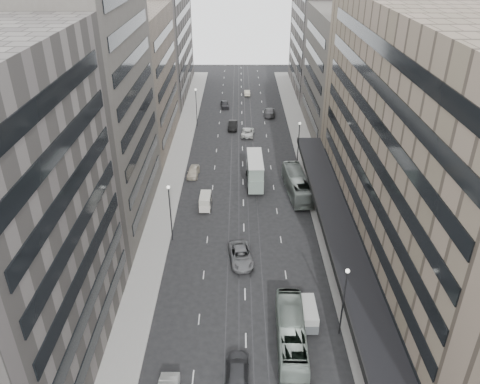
{
  "coord_description": "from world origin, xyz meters",
  "views": [
    {
      "loc": [
        -0.68,
        -40.45,
        36.23
      ],
      "look_at": [
        -0.54,
        16.02,
        5.18
      ],
      "focal_mm": 35.0,
      "sensor_mm": 36.0,
      "label": 1
    }
  ],
  "objects_px": {
    "bus_near": "(291,335)",
    "panel_van": "(205,201)",
    "pedestrian": "(383,375)",
    "bus_far": "(297,184)",
    "double_decker": "(255,170)",
    "sedan_2": "(241,256)",
    "vw_microbus": "(308,313)"
  },
  "relations": [
    {
      "from": "bus_near",
      "to": "panel_van",
      "type": "xyz_separation_m",
      "value": [
        -10.2,
        27.09,
        -0.32
      ]
    },
    {
      "from": "panel_van",
      "to": "pedestrian",
      "type": "distance_m",
      "value": 36.31
    },
    {
      "from": "bus_far",
      "to": "double_decker",
      "type": "relative_size",
      "value": 1.37
    },
    {
      "from": "sedan_2",
      "to": "pedestrian",
      "type": "relative_size",
      "value": 3.48
    },
    {
      "from": "bus_far",
      "to": "double_decker",
      "type": "xyz_separation_m",
      "value": [
        -6.56,
        3.19,
        0.9
      ]
    },
    {
      "from": "panel_van",
      "to": "vw_microbus",
      "type": "bearing_deg",
      "value": -61.49
    },
    {
      "from": "bus_far",
      "to": "panel_van",
      "type": "bearing_deg",
      "value": 13.37
    },
    {
      "from": "double_decker",
      "to": "panel_van",
      "type": "xyz_separation_m",
      "value": [
        -7.67,
        -7.82,
        -1.32
      ]
    },
    {
      "from": "pedestrian",
      "to": "sedan_2",
      "type": "bearing_deg",
      "value": -79.65
    },
    {
      "from": "bus_far",
      "to": "panel_van",
      "type": "height_order",
      "value": "bus_far"
    },
    {
      "from": "double_decker",
      "to": "sedan_2",
      "type": "xyz_separation_m",
      "value": [
        -2.39,
        -20.88,
        -1.74
      ]
    },
    {
      "from": "vw_microbus",
      "to": "pedestrian",
      "type": "relative_size",
      "value": 2.45
    },
    {
      "from": "bus_near",
      "to": "vw_microbus",
      "type": "height_order",
      "value": "bus_near"
    },
    {
      "from": "bus_near",
      "to": "sedan_2",
      "type": "xyz_separation_m",
      "value": [
        -4.92,
        14.04,
        -0.74
      ]
    },
    {
      "from": "panel_van",
      "to": "pedestrian",
      "type": "bearing_deg",
      "value": -58.74
    },
    {
      "from": "double_decker",
      "to": "pedestrian",
      "type": "relative_size",
      "value": 5.1
    },
    {
      "from": "bus_near",
      "to": "double_decker",
      "type": "height_order",
      "value": "double_decker"
    },
    {
      "from": "double_decker",
      "to": "bus_far",
      "type": "bearing_deg",
      "value": -26.78
    },
    {
      "from": "bus_near",
      "to": "bus_far",
      "type": "xyz_separation_m",
      "value": [
        4.03,
        31.72,
        0.1
      ]
    },
    {
      "from": "vw_microbus",
      "to": "panel_van",
      "type": "relative_size",
      "value": 1.16
    },
    {
      "from": "bus_near",
      "to": "sedan_2",
      "type": "bearing_deg",
      "value": -68.58
    },
    {
      "from": "bus_far",
      "to": "pedestrian",
      "type": "height_order",
      "value": "bus_far"
    },
    {
      "from": "bus_far",
      "to": "sedan_2",
      "type": "xyz_separation_m",
      "value": [
        -8.95,
        -17.68,
        -0.84
      ]
    },
    {
      "from": "bus_near",
      "to": "double_decker",
      "type": "xyz_separation_m",
      "value": [
        -2.53,
        34.92,
        1.0
      ]
    },
    {
      "from": "double_decker",
      "to": "pedestrian",
      "type": "distance_m",
      "value": 40.67
    },
    {
      "from": "double_decker",
      "to": "bus_near",
      "type": "bearing_deg",
      "value": -86.68
    },
    {
      "from": "sedan_2",
      "to": "panel_van",
      "type": "bearing_deg",
      "value": 104.58
    },
    {
      "from": "bus_near",
      "to": "pedestrian",
      "type": "relative_size",
      "value": 6.58
    },
    {
      "from": "bus_near",
      "to": "bus_far",
      "type": "height_order",
      "value": "bus_far"
    },
    {
      "from": "panel_van",
      "to": "pedestrian",
      "type": "height_order",
      "value": "panel_van"
    },
    {
      "from": "vw_microbus",
      "to": "pedestrian",
      "type": "height_order",
      "value": "vw_microbus"
    },
    {
      "from": "double_decker",
      "to": "pedestrian",
      "type": "height_order",
      "value": "double_decker"
    }
  ]
}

